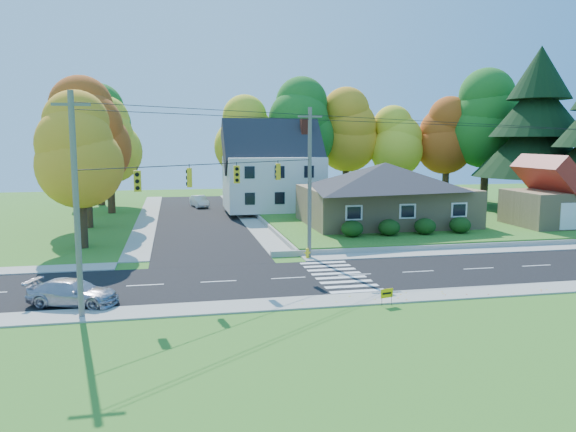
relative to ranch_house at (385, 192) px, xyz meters
name	(u,v)px	position (x,y,z in m)	size (l,w,h in m)	color
ground	(355,275)	(-8.00, -16.00, -3.27)	(120.00, 120.00, 0.00)	#3D7923
road_main	(355,275)	(-8.00, -16.00, -3.26)	(90.00, 8.00, 0.02)	black
road_cross	(198,218)	(-16.00, 10.00, -3.25)	(8.00, 44.00, 0.02)	black
sidewalk_north	(332,257)	(-8.00, -11.00, -3.23)	(90.00, 2.00, 0.08)	#9C9A90
sidewalk_south	(386,298)	(-8.00, -21.00, -3.23)	(90.00, 2.00, 0.08)	#9C9A90
lawn	(413,217)	(5.00, 5.00, -3.02)	(30.00, 30.00, 0.50)	#3D7923
ranch_house	(385,192)	(0.00, 0.00, 0.00)	(14.60, 10.60, 5.40)	tan
colonial_house	(273,171)	(-7.96, 12.00, 1.32)	(10.40, 8.40, 9.60)	silver
garage	(554,198)	(14.00, -4.01, -0.42)	(7.30, 6.30, 4.60)	tan
hedge_row	(407,227)	(-0.50, -6.20, -2.13)	(10.70, 1.70, 1.27)	#163A10
traffic_infrastructure	(347,186)	(-8.15, -14.65, 1.88)	(38.10, 10.66, 10.00)	#666059
tree_lot_0	(246,136)	(-10.00, 18.00, 5.04)	(6.72, 6.72, 12.51)	#3F2A19
tree_lot_1	(299,124)	(-4.00, 17.00, 6.35)	(7.84, 7.84, 14.60)	#3F2A19
tree_lot_2	(346,131)	(2.00, 18.00, 5.70)	(7.28, 7.28, 13.56)	#3F2A19
tree_lot_3	(397,142)	(8.00, 17.00, 4.39)	(6.16, 6.16, 11.47)	#3F2A19
tree_lot_4	(447,136)	(14.00, 16.00, 5.04)	(6.72, 6.72, 12.51)	#3F2A19
tree_lot_5	(487,119)	(18.00, 14.00, 7.00)	(8.40, 8.40, 15.64)	#3F2A19
conifer_east_a	(537,125)	(19.00, 6.00, 6.12)	(12.80, 12.80, 16.96)	#3F2A19
tree_west_0	(78,150)	(-25.00, -4.00, 3.89)	(6.16, 6.16, 11.47)	#3F2A19
tree_west_1	(84,133)	(-26.00, 6.00, 5.20)	(7.28, 7.28, 13.56)	#3F2A19
tree_west_2	(109,140)	(-25.00, 16.00, 4.54)	(6.72, 6.72, 12.51)	#3F2A19
tree_west_3	(98,129)	(-27.00, 24.00, 5.85)	(7.84, 7.84, 14.60)	#3F2A19
silver_sedan	(73,293)	(-23.18, -19.18, -2.62)	(1.76, 4.34, 1.26)	#A7A5B4
white_car	(199,201)	(-15.47, 19.43, -2.57)	(1.42, 4.09, 1.35)	silver
fire_hydrant	(307,254)	(-9.68, -10.98, -2.92)	(0.40, 0.32, 0.72)	yellow
yard_sign	(387,294)	(-8.43, -22.17, -2.67)	(0.66, 0.17, 0.83)	black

